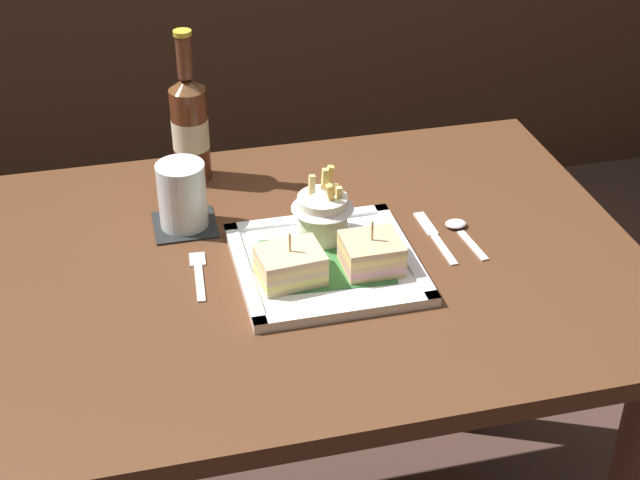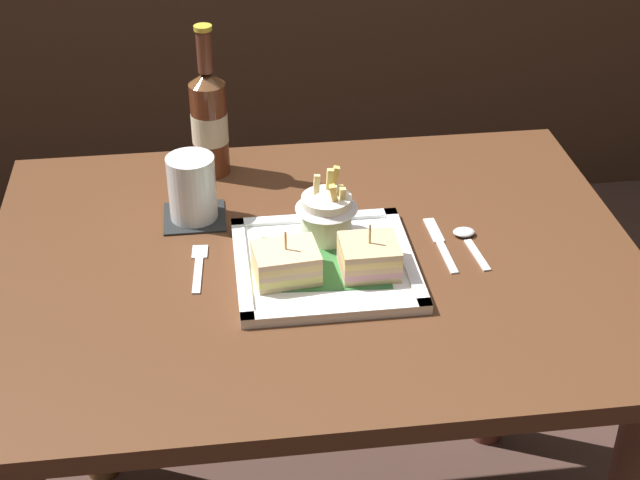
% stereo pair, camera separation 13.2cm
% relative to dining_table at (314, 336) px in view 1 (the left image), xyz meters
% --- Properties ---
extents(dining_table, '(1.01, 0.76, 0.73)m').
position_rel_dining_table_xyz_m(dining_table, '(0.00, 0.00, 0.00)').
color(dining_table, '#512F1B').
rests_on(dining_table, ground_plane).
extents(square_plate, '(0.27, 0.27, 0.02)m').
position_rel_dining_table_xyz_m(square_plate, '(0.01, -0.03, 0.16)').
color(square_plate, white).
rests_on(square_plate, dining_table).
extents(sandwich_half_left, '(0.10, 0.08, 0.08)m').
position_rel_dining_table_xyz_m(sandwich_half_left, '(-0.05, -0.06, 0.19)').
color(sandwich_half_left, '#D4BD7F').
rests_on(sandwich_half_left, square_plate).
extents(sandwich_half_right, '(0.09, 0.08, 0.08)m').
position_rel_dining_table_xyz_m(sandwich_half_right, '(0.07, -0.06, 0.19)').
color(sandwich_half_right, '#D7B379').
rests_on(sandwich_half_right, square_plate).
extents(fries_cup, '(0.10, 0.10, 0.12)m').
position_rel_dining_table_xyz_m(fries_cup, '(0.02, 0.04, 0.22)').
color(fries_cup, silver).
rests_on(fries_cup, square_plate).
extents(beer_bottle, '(0.06, 0.06, 0.27)m').
position_rel_dining_table_xyz_m(beer_bottle, '(-0.15, 0.29, 0.26)').
color(beer_bottle, '#5E2B17').
rests_on(beer_bottle, dining_table).
extents(drink_coaster, '(0.10, 0.10, 0.00)m').
position_rel_dining_table_xyz_m(drink_coaster, '(-0.18, 0.14, 0.16)').
color(drink_coaster, black).
rests_on(drink_coaster, dining_table).
extents(water_glass, '(0.08, 0.08, 0.11)m').
position_rel_dining_table_xyz_m(water_glass, '(-0.18, 0.14, 0.21)').
color(water_glass, silver).
rests_on(water_glass, dining_table).
extents(fork, '(0.03, 0.13, 0.00)m').
position_rel_dining_table_xyz_m(fork, '(-0.18, -0.00, 0.16)').
color(fork, silver).
rests_on(fork, dining_table).
extents(knife, '(0.02, 0.16, 0.00)m').
position_rel_dining_table_xyz_m(knife, '(0.20, 0.01, 0.16)').
color(knife, silver).
rests_on(knife, dining_table).
extents(spoon, '(0.03, 0.12, 0.01)m').
position_rel_dining_table_xyz_m(spoon, '(0.24, 0.01, 0.16)').
color(spoon, silver).
rests_on(spoon, dining_table).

